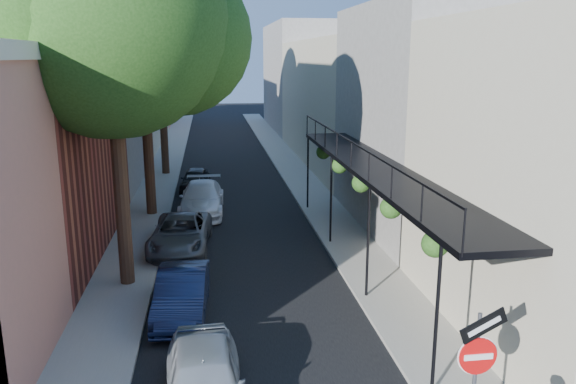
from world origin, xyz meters
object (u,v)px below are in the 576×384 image
object	(u,v)px
oak_mid	(152,54)
oak_near	(126,24)
oak_far	(167,33)
parked_car_c	(181,233)
parked_car_d	(202,199)
sign_post	(477,362)
parked_car_e	(195,179)
parked_car_b	(182,293)
parked_car_a	(204,381)

from	to	relation	value
oak_mid	oak_near	bearing A→B (deg)	-89.63
oak_far	parked_car_c	size ratio (longest dim) A/B	2.65
parked_car_c	parked_car_d	xyz separation A→B (m)	(0.74, 4.91, 0.06)
sign_post	oak_mid	bearing A→B (deg)	110.86
parked_car_c	parked_car_e	distance (m)	9.57
oak_near	parked_car_e	world-z (taller)	oak_near
sign_post	parked_car_d	distance (m)	17.81
parked_car_b	parked_car_c	distance (m)	5.46
parked_car_a	parked_car_e	xyz separation A→B (m)	(-0.56, 19.52, -0.09)
parked_car_b	parked_car_d	xyz separation A→B (m)	(0.45, 10.37, 0.06)
oak_near	parked_car_d	bearing A→B (deg)	77.02
oak_near	parked_car_b	distance (m)	7.80
oak_mid	parked_car_c	world-z (taller)	oak_mid
oak_mid	parked_car_c	size ratio (longest dim) A/B	2.27
parked_car_d	parked_car_e	bearing A→B (deg)	97.32
parked_car_e	oak_near	bearing A→B (deg)	-89.90
parked_car_a	parked_car_e	distance (m)	19.53
oak_far	parked_car_b	size ratio (longest dim) A/B	3.13
sign_post	oak_far	size ratio (longest dim) A/B	0.25
oak_near	parked_car_d	world-z (taller)	oak_near
parked_car_e	parked_car_b	bearing A→B (deg)	-83.68
sign_post	parked_car_a	size ratio (longest dim) A/B	0.76
parked_car_c	parked_car_e	bearing A→B (deg)	92.10
sign_post	parked_car_b	xyz separation A→B (m)	(-5.17, 6.76, -1.41)
oak_mid	parked_car_e	size ratio (longest dim) A/B	2.98
oak_near	oak_far	world-z (taller)	oak_far
oak_mid	parked_car_b	xyz separation A→B (m)	(1.40, -10.50, -6.43)
parked_car_a	parked_car_b	size ratio (longest dim) A/B	1.04
sign_post	parked_car_d	bearing A→B (deg)	105.41
oak_mid	parked_car_d	xyz separation A→B (m)	(1.86, -0.13, -6.37)
sign_post	oak_far	xyz separation A→B (m)	(-6.51, 26.30, 6.22)
parked_car_b	parked_car_c	world-z (taller)	parked_car_b
parked_car_a	parked_car_c	distance (m)	10.00
oak_mid	parked_car_a	distance (m)	16.43
parked_car_e	parked_car_d	bearing A→B (deg)	-78.59
oak_near	parked_car_b	world-z (taller)	oak_near
parked_car_a	parked_car_b	world-z (taller)	parked_car_a
parked_car_b	parked_car_d	bearing A→B (deg)	90.37
oak_mid	oak_far	distance (m)	9.12
parked_car_c	parked_car_e	world-z (taller)	parked_car_c
parked_car_a	parked_car_c	world-z (taller)	parked_car_a
sign_post	parked_car_e	xyz separation A→B (m)	(-5.12, 21.77, -1.45)
sign_post	oak_far	bearing A→B (deg)	103.91
sign_post	parked_car_c	xyz separation A→B (m)	(-5.46, 12.21, -1.41)
oak_mid	parked_car_e	bearing A→B (deg)	72.07
oak_far	parked_car_a	size ratio (longest dim) A/B	3.02
oak_far	parked_car_e	size ratio (longest dim) A/B	3.48
oak_mid	parked_car_e	distance (m)	8.03
parked_car_e	parked_car_c	bearing A→B (deg)	-85.49
oak_mid	parked_car_c	distance (m)	8.25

